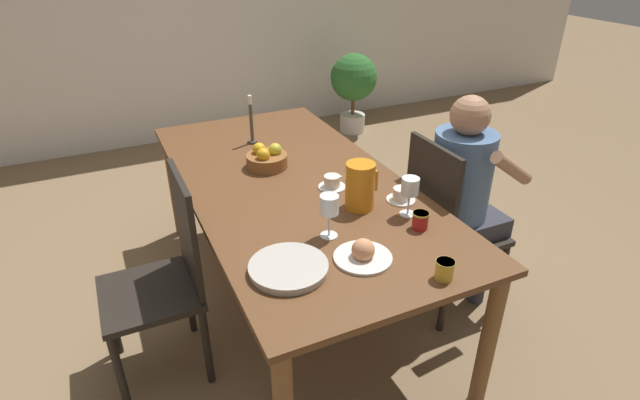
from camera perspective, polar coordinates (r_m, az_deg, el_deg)
name	(u,v)px	position (r m, az deg, el deg)	size (l,w,h in m)	color
ground_plane	(297,298)	(2.91, -2.68, -11.18)	(20.00, 20.00, 0.00)	#7F6647
dining_table	(294,196)	(2.53, -3.02, 0.48)	(1.02, 2.10, 0.75)	brown
chair_person_side	(446,225)	(2.65, 14.16, -2.81)	(0.42, 0.42, 0.98)	black
chair_opposite	(165,276)	(2.32, -17.25, -8.30)	(0.42, 0.42, 0.98)	black
person_seated	(465,188)	(2.62, 16.24, 1.30)	(0.39, 0.41, 1.19)	#33333D
red_pitcher	(360,186)	(2.22, 4.59, 1.64)	(0.16, 0.13, 0.22)	orange
wine_glass_water	(329,207)	(1.98, 1.07, -0.76)	(0.08, 0.08, 0.19)	white
wine_glass_juice	(410,188)	(2.18, 10.25, 1.32)	(0.08, 0.08, 0.18)	white
teacup_near_person	(401,195)	(2.33, 9.27, 0.54)	(0.13, 0.13, 0.06)	silver
teacup_across	(332,183)	(2.42, 1.39, 2.00)	(0.13, 0.13, 0.06)	silver
serving_tray	(288,268)	(1.85, -3.62, -7.75)	(0.30, 0.30, 0.03)	#B7B2A8
bread_plate	(363,253)	(1.91, 4.93, -6.11)	(0.23, 0.23, 0.09)	silver
jam_jar_amber	(420,220)	(2.13, 11.40, -2.23)	(0.07, 0.07, 0.07)	#A81E1E
jam_jar_red	(445,269)	(1.86, 14.06, -7.66)	(0.07, 0.07, 0.07)	gold
fruit_bowl	(267,159)	(2.64, -6.12, 4.72)	(0.22, 0.22, 0.13)	brown
candlestick_tall	(252,125)	(2.94, -7.83, 8.46)	(0.06, 0.06, 0.29)	#4C4238
potted_plant	(354,82)	(5.08, 3.86, 13.26)	(0.46, 0.46, 0.79)	beige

